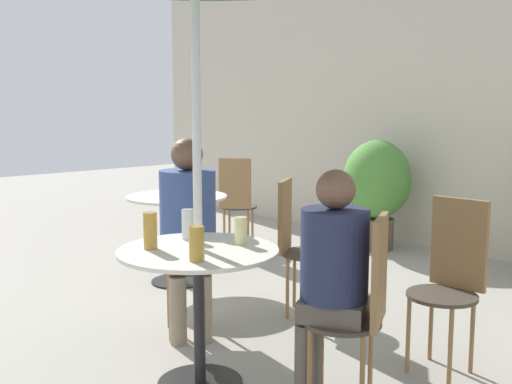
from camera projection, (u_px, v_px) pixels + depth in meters
ground_plane at (149, 381)px, 3.14m from camera, size 20.00×20.00×0.00m
storefront_wall at (494, 99)px, 5.53m from camera, size 10.00×0.06×3.00m
cafe_table_near at (199, 281)px, 3.02m from camera, size 0.81×0.81×0.72m
cafe_table_far at (177, 216)px, 4.85m from camera, size 0.81×0.81×0.72m
bistro_chair_0 at (362, 299)px, 2.75m from camera, size 0.42×0.41×0.94m
bistro_chair_1 at (187, 245)px, 3.83m from camera, size 0.43×0.42×0.94m
bistro_chair_2 at (295, 236)px, 4.10m from camera, size 0.43×0.42×0.94m
bistro_chair_3 at (237, 197)px, 5.94m from camera, size 0.42×0.43×0.94m
bistro_chair_5 at (451, 271)px, 3.23m from camera, size 0.37×0.37×0.94m
seated_person_0 at (331, 268)px, 2.78m from camera, size 0.39×0.38×1.14m
seated_person_1 at (188, 222)px, 3.66m from camera, size 0.43×0.42×1.24m
beer_glass_0 at (197, 244)px, 2.75m from camera, size 0.07×0.07×0.16m
beer_glass_1 at (241, 230)px, 3.10m from camera, size 0.07×0.07×0.14m
beer_glass_2 at (188, 224)px, 3.21m from camera, size 0.06×0.06×0.16m
beer_glass_3 at (150, 231)px, 2.99m from camera, size 0.07×0.07×0.19m
potted_plant_0 at (377, 185)px, 6.00m from camera, size 0.67×0.67×1.11m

